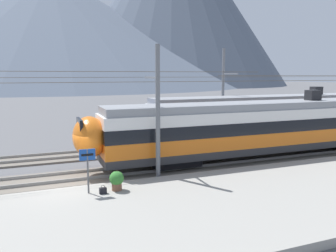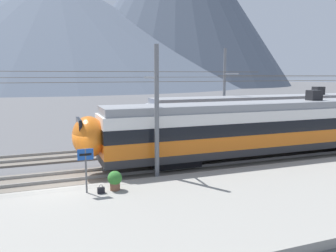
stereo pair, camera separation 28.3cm
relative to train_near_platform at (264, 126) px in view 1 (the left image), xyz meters
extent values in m
plane|color=#565659|center=(-12.86, -1.27, -2.22)|extent=(400.00, 400.00, 0.00)
cube|color=gray|center=(-12.86, -6.43, -2.04)|extent=(120.00, 8.32, 0.36)
cube|color=#6B6359|center=(-12.86, 0.00, -2.16)|extent=(120.00, 3.00, 0.12)
cube|color=gray|center=(-12.86, -0.72, -2.02)|extent=(120.00, 0.07, 0.16)
cube|color=gray|center=(-12.86, 0.72, -2.02)|extent=(120.00, 0.07, 0.16)
cube|color=#6B6359|center=(-12.86, 5.16, -2.16)|extent=(120.00, 3.00, 0.12)
cube|color=gray|center=(-12.86, 4.45, -2.02)|extent=(120.00, 0.07, 0.16)
cube|color=gray|center=(-12.86, 5.88, -2.02)|extent=(120.00, 0.07, 0.16)
cube|color=#2D2D30|center=(0.59, 0.00, -1.30)|extent=(22.82, 2.84, 0.45)
cube|color=orange|center=(0.59, 0.00, -0.65)|extent=(22.82, 2.84, 0.85)
cube|color=black|center=(0.59, 0.00, 0.15)|extent=(22.82, 2.88, 0.75)
cube|color=silver|center=(0.59, 0.00, 0.85)|extent=(22.82, 2.84, 0.65)
cube|color=gray|center=(0.59, 0.00, 1.40)|extent=(22.52, 2.64, 0.45)
cube|color=black|center=(-6.48, 0.00, -1.73)|extent=(2.80, 2.27, 0.42)
ellipsoid|color=orange|center=(-11.37, 0.00, 0.05)|extent=(1.80, 2.61, 2.25)
cube|color=black|center=(-11.87, 0.00, 0.48)|extent=(0.16, 1.70, 1.19)
cube|color=black|center=(4.01, 0.00, 1.98)|extent=(0.90, 0.70, 0.70)
cube|color=#2D2D30|center=(5.82, 5.16, -1.30)|extent=(24.02, 2.87, 0.45)
cube|color=#1E429E|center=(5.82, 5.16, -0.65)|extent=(24.02, 2.87, 0.85)
cube|color=black|center=(5.82, 5.16, 0.15)|extent=(24.02, 2.91, 0.75)
cube|color=white|center=(5.82, 5.16, 0.85)|extent=(24.02, 2.87, 0.65)
cube|color=gray|center=(5.82, 5.16, 1.40)|extent=(23.72, 2.67, 0.45)
cube|color=black|center=(-1.62, 5.16, -1.73)|extent=(2.80, 2.30, 0.42)
ellipsoid|color=#1E429E|center=(-6.73, 5.16, 0.05)|extent=(1.80, 2.64, 2.25)
cube|color=black|center=(-7.23, 5.16, 0.48)|extent=(0.16, 1.72, 1.19)
cube|color=black|center=(9.43, 5.16, 1.98)|extent=(0.90, 0.70, 0.70)
cylinder|color=slate|center=(-8.13, -1.94, 1.34)|extent=(0.24, 0.24, 7.13)
cube|color=slate|center=(-8.13, -0.97, 3.24)|extent=(0.10, 2.24, 0.10)
cylinder|color=#473823|center=(-8.13, 0.00, 2.99)|extent=(40.78, 0.02, 0.02)
cylinder|color=slate|center=(1.12, 7.32, 1.70)|extent=(0.24, 0.24, 7.83)
cube|color=slate|center=(1.12, 6.24, 3.46)|extent=(0.10, 2.45, 0.10)
cylinder|color=#473823|center=(1.12, 5.16, 3.21)|extent=(40.78, 0.02, 0.02)
cylinder|color=#59595B|center=(-11.97, -3.47, -0.85)|extent=(0.08, 0.08, 2.02)
cube|color=#19479E|center=(-11.97, -3.47, -0.10)|extent=(0.70, 0.06, 0.50)
cube|color=black|center=(-11.97, -3.50, -0.10)|extent=(0.52, 0.01, 0.10)
cube|color=black|center=(-11.38, -3.75, -1.73)|extent=(0.32, 0.18, 0.27)
torus|color=black|center=(-11.38, -3.75, -1.54)|extent=(0.16, 0.02, 0.16)
cylinder|color=brown|center=(-10.70, -3.54, -1.68)|extent=(0.46, 0.46, 0.37)
sphere|color=#33752D|center=(-10.70, -3.54, -1.30)|extent=(0.66, 0.66, 0.66)
sphere|color=red|center=(-10.70, -3.54, -1.15)|extent=(0.36, 0.36, 0.36)
cone|color=#515B6B|center=(-4.74, 168.69, 26.07)|extent=(194.15, 194.15, 56.59)
camera|label=1|loc=(-13.82, -18.16, 3.40)|focal=35.84mm
camera|label=2|loc=(-13.56, -18.26, 3.40)|focal=35.84mm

